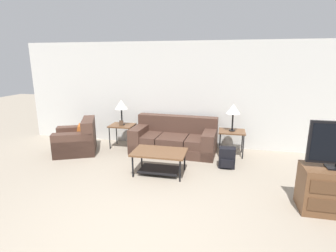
{
  "coord_description": "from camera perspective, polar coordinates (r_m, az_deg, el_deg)",
  "views": [
    {
      "loc": [
        1.09,
        -2.67,
        2.15
      ],
      "look_at": [
        -0.06,
        2.56,
        0.8
      ],
      "focal_mm": 28.0,
      "sensor_mm": 36.0,
      "label": 1
    }
  ],
  "objects": [
    {
      "name": "couch",
      "position": [
        6.3,
        1.38,
        -2.99
      ],
      "size": [
        2.03,
        1.07,
        0.82
      ],
      "color": "#4C3328",
      "rests_on": "ground_plane"
    },
    {
      "name": "table_lamp_left",
      "position": [
        6.55,
        -10.15,
        4.5
      ],
      "size": [
        0.32,
        0.32,
        0.62
      ],
      "color": "black",
      "rests_on": "side_table_left"
    },
    {
      "name": "wall_back",
      "position": [
        6.62,
        2.81,
        6.77
      ],
      "size": [
        8.43,
        0.06,
        2.6
      ],
      "color": "silver",
      "rests_on": "ground_plane"
    },
    {
      "name": "side_table_right",
      "position": [
        6.18,
        13.73,
        -1.53
      ],
      "size": [
        0.59,
        0.51,
        0.58
      ],
      "color": "brown",
      "rests_on": "ground_plane"
    },
    {
      "name": "backpack",
      "position": [
        5.53,
        12.7,
        -6.79
      ],
      "size": [
        0.33,
        0.29,
        0.42
      ],
      "color": "black",
      "rests_on": "ground_plane"
    },
    {
      "name": "armchair",
      "position": [
        6.61,
        -19.13,
        -2.99
      ],
      "size": [
        1.21,
        1.22,
        0.8
      ],
      "color": "#4C3328",
      "rests_on": "ground_plane"
    },
    {
      "name": "tv_console",
      "position": [
        4.54,
        32.37,
        -11.73
      ],
      "size": [
        0.9,
        0.51,
        0.67
      ],
      "color": "brown",
      "rests_on": "ground_plane"
    },
    {
      "name": "coffee_table",
      "position": [
        5.08,
        -1.88,
        -6.79
      ],
      "size": [
        1.02,
        0.66,
        0.45
      ],
      "color": "brown",
      "rests_on": "ground_plane"
    },
    {
      "name": "ground_plane",
      "position": [
        3.59,
        -8.56,
        -22.78
      ],
      "size": [
        24.0,
        24.0,
        0.0
      ],
      "primitive_type": "plane",
      "color": "gray"
    },
    {
      "name": "table_lamp_right",
      "position": [
        6.06,
        14.03,
        3.53
      ],
      "size": [
        0.32,
        0.32,
        0.62
      ],
      "color": "black",
      "rests_on": "side_table_right"
    },
    {
      "name": "side_table_left",
      "position": [
        6.66,
        -9.94,
        -0.21
      ],
      "size": [
        0.59,
        0.51,
        0.58
      ],
      "color": "brown",
      "rests_on": "ground_plane"
    },
    {
      "name": "picture_frame",
      "position": [
        6.56,
        -10.13,
        0.65
      ],
      "size": [
        0.1,
        0.04,
        0.13
      ],
      "color": "#4C3828",
      "rests_on": "side_table_left"
    }
  ]
}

